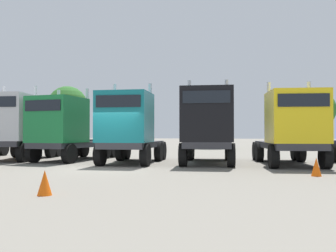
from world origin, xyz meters
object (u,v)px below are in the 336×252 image
at_px(semi_truck_teal, 129,127).
at_px(semi_truck_black, 208,126).
at_px(semi_truck_yellow, 292,128).
at_px(semi_truck_green, 64,128).
at_px(traffic_cone_near, 316,167).
at_px(traffic_cone_mid, 45,183).
at_px(semi_truck_silver, 14,127).

relative_size(semi_truck_teal, semi_truck_black, 0.88).
bearing_deg(semi_truck_yellow, semi_truck_teal, -92.37).
distance_m(semi_truck_green, traffic_cone_near, 13.09).
xyz_separation_m(semi_truck_black, semi_truck_yellow, (3.97, 0.11, -0.12)).
bearing_deg(semi_truck_black, semi_truck_green, -97.19).
bearing_deg(traffic_cone_mid, semi_truck_black, 74.87).
height_order(semi_truck_green, semi_truck_teal, semi_truck_teal).
xyz_separation_m(semi_truck_teal, traffic_cone_mid, (1.21, -8.99, -1.53)).
distance_m(semi_truck_silver, semi_truck_teal, 7.18).
bearing_deg(semi_truck_silver, traffic_cone_near, 66.15).
xyz_separation_m(semi_truck_green, semi_truck_yellow, (11.92, 0.04, -0.02)).
bearing_deg(semi_truck_green, semi_truck_yellow, 93.75).
bearing_deg(semi_truck_teal, semi_truck_yellow, 91.34).
relative_size(semi_truck_black, traffic_cone_mid, 10.62).
bearing_deg(semi_truck_yellow, semi_truck_green, -98.76).
bearing_deg(semi_truck_silver, semi_truck_teal, 74.50).
bearing_deg(semi_truck_silver, semi_truck_black, 80.31).
bearing_deg(semi_truck_teal, traffic_cone_near, 64.74).
xyz_separation_m(semi_truck_teal, semi_truck_black, (3.85, 0.79, 0.07)).
relative_size(semi_truck_silver, traffic_cone_near, 9.55).
bearing_deg(traffic_cone_mid, traffic_cone_near, 39.95).
distance_m(semi_truck_silver, semi_truck_black, 11.01).
relative_size(semi_truck_black, semi_truck_yellow, 1.01).
distance_m(semi_truck_teal, traffic_cone_mid, 9.20).
bearing_deg(semi_truck_black, semi_truck_silver, -95.75).
height_order(semi_truck_green, traffic_cone_mid, semi_truck_green).
height_order(semi_truck_silver, traffic_cone_mid, semi_truck_silver).
bearing_deg(semi_truck_yellow, traffic_cone_near, -1.82).
height_order(semi_truck_silver, semi_truck_green, semi_truck_silver).
bearing_deg(semi_truck_yellow, semi_truck_black, -97.32).
relative_size(traffic_cone_near, traffic_cone_mid, 1.07).
bearing_deg(traffic_cone_near, semi_truck_green, 162.58).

